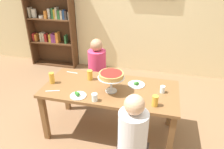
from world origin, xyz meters
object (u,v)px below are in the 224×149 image
at_px(cutlery_fork_near, 72,72).
at_px(water_glass_clear_far, 163,89).
at_px(bookshelf, 51,18).
at_px(dining_table, 110,93).
at_px(diner_far_left, 98,76).
at_px(deep_dish_pizza_stand, 111,76).
at_px(diner_near_right, 132,148).
at_px(salad_plate_far_diner, 136,84).
at_px(cutlery_knife_near, 53,91).
at_px(water_glass_clear_near, 95,97).
at_px(beer_glass_amber_short, 90,75).
at_px(beer_glass_amber_spare, 52,78).
at_px(beer_glass_amber_tall, 155,101).
at_px(salad_plate_near_diner, 78,95).

bearing_deg(cutlery_fork_near, water_glass_clear_far, 173.25).
height_order(bookshelf, water_glass_clear_far, bookshelf).
relative_size(dining_table, diner_far_left, 1.55).
bearing_deg(dining_table, deep_dish_pizza_stand, -66.30).
bearing_deg(diner_far_left, diner_near_right, 29.54).
bearing_deg(dining_table, salad_plate_far_diner, 24.84).
relative_size(diner_near_right, cutlery_knife_near, 6.39).
bearing_deg(deep_dish_pizza_stand, water_glass_clear_far, 10.97).
height_order(deep_dish_pizza_stand, cutlery_fork_near, deep_dish_pizza_stand).
bearing_deg(diner_near_right, cutlery_fork_near, 46.65).
distance_m(diner_near_right, water_glass_clear_near, 0.73).
xyz_separation_m(diner_far_left, salad_plate_far_diner, (0.75, -0.59, 0.26)).
bearing_deg(dining_table, cutlery_fork_near, 156.35).
bearing_deg(dining_table, diner_near_right, -60.25).
distance_m(deep_dish_pizza_stand, salad_plate_far_diner, 0.43).
bearing_deg(cutlery_fork_near, bookshelf, -51.08).
bearing_deg(beer_glass_amber_short, dining_table, -25.04).
relative_size(diner_far_left, cutlery_knife_near, 6.39).
xyz_separation_m(diner_far_left, deep_dish_pizza_stand, (0.45, -0.82, 0.47)).
relative_size(water_glass_clear_near, water_glass_clear_far, 1.04).
bearing_deg(diner_near_right, beer_glass_amber_spare, 61.30).
distance_m(beer_glass_amber_short, beer_glass_amber_spare, 0.52).
height_order(deep_dish_pizza_stand, water_glass_clear_near, deep_dish_pizza_stand).
bearing_deg(water_glass_clear_far, deep_dish_pizza_stand, -169.03).
height_order(bookshelf, cutlery_knife_near, bookshelf).
bearing_deg(beer_glass_amber_spare, beer_glass_amber_tall, -8.16).
relative_size(bookshelf, diner_near_right, 1.92).
xyz_separation_m(diner_far_left, water_glass_clear_far, (1.10, -0.69, 0.30)).
bearing_deg(beer_glass_amber_short, deep_dish_pizza_stand, -32.28).
height_order(bookshelf, cutlery_fork_near, bookshelf).
xyz_separation_m(beer_glass_amber_short, cutlery_fork_near, (-0.34, 0.14, -0.07)).
relative_size(bookshelf, diner_far_left, 1.92).
height_order(diner_near_right, cutlery_fork_near, diner_near_right).
height_order(bookshelf, diner_far_left, bookshelf).
height_order(diner_near_right, diner_far_left, same).
height_order(salad_plate_far_diner, water_glass_clear_near, water_glass_clear_near).
relative_size(salad_plate_far_diner, beer_glass_amber_short, 1.60).
relative_size(diner_far_left, cutlery_fork_near, 6.39).
xyz_separation_m(diner_near_right, beer_glass_amber_short, (-0.76, 0.90, 0.32)).
xyz_separation_m(bookshelf, cutlery_fork_near, (1.22, -1.72, -0.37)).
distance_m(water_glass_clear_far, cutlery_fork_near, 1.37).
xyz_separation_m(bookshelf, beer_glass_amber_tall, (2.50, -2.28, -0.31)).
xyz_separation_m(bookshelf, diner_near_right, (2.32, -2.76, -0.62)).
distance_m(beer_glass_amber_tall, water_glass_clear_near, 0.71).
height_order(salad_plate_near_diner, beer_glass_amber_spare, beer_glass_amber_spare).
xyz_separation_m(diner_far_left, beer_glass_amber_spare, (-0.40, -0.81, 0.33)).
bearing_deg(deep_dish_pizza_stand, dining_table, 113.70).
height_order(diner_near_right, water_glass_clear_near, diner_near_right).
height_order(salad_plate_far_diner, water_glass_clear_far, water_glass_clear_far).
height_order(water_glass_clear_far, cutlery_fork_near, water_glass_clear_far).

